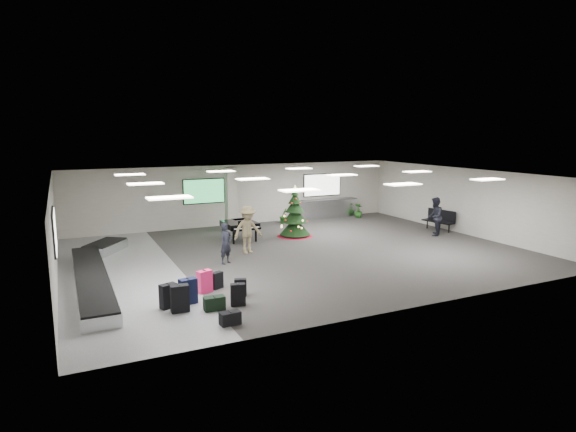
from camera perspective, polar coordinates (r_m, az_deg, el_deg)
name	(u,v)px	position (r m, az deg, el deg)	size (l,w,h in m)	color
ground	(299,253)	(19.89, 1.29, -4.39)	(18.00, 18.00, 0.00)	#312F2D
room_envelope	(284,195)	(19.88, -0.54, 2.45)	(18.02, 14.02, 3.21)	#B0AAA1
baggage_carousel	(95,272)	(17.78, -21.92, -6.15)	(2.28, 9.71, 0.43)	silver
service_counter	(325,209)	(27.84, 4.35, 0.87)	(4.05, 0.65, 1.08)	silver
suitcase_0	(180,298)	(13.79, -12.71, -9.52)	(0.51, 0.30, 0.79)	black
suitcase_1	(238,295)	(14.03, -5.95, -9.25)	(0.45, 0.30, 0.66)	black
pink_suitcase	(205,282)	(15.23, -9.86, -7.67)	(0.51, 0.39, 0.72)	#F51F61
suitcase_3	(217,280)	(15.57, -8.38, -7.54)	(0.41, 0.33, 0.56)	black
navy_suitcase	(188,291)	(14.36, -11.76, -8.72)	(0.53, 0.37, 0.77)	black
suitcase_5	(168,296)	(14.16, -13.99, -9.18)	(0.53, 0.39, 0.72)	black
green_duffel	(214,303)	(13.81, -8.73, -10.18)	(0.59, 0.31, 0.41)	black
suitcase_7	(240,287)	(14.82, -5.66, -8.41)	(0.41, 0.30, 0.55)	black
black_duffel	(230,318)	(12.78, -6.88, -11.93)	(0.55, 0.33, 0.36)	black
christmas_tree	(295,219)	(22.87, 0.82, -0.33)	(1.73, 1.73, 2.46)	maroon
grand_piano	(240,225)	(22.12, -5.71, -1.04)	(1.44, 1.81, 1.02)	black
bench	(440,219)	(25.44, 17.56, -0.33)	(0.83, 1.72, 1.05)	black
traveler_a	(226,243)	(18.27, -7.38, -3.23)	(0.57, 0.37, 1.57)	black
traveler_b	(248,230)	(19.72, -4.80, -1.62)	(1.27, 0.73, 1.96)	#877653
traveler_bench	(435,217)	(24.04, 17.00, -0.06)	(0.90, 0.70, 1.85)	black
potted_plant_left	(283,216)	(26.19, -0.55, 0.03)	(0.46, 0.37, 0.83)	#1B4616
potted_plant_right	(358,210)	(28.24, 8.34, 0.66)	(0.47, 0.47, 0.83)	#1B4616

